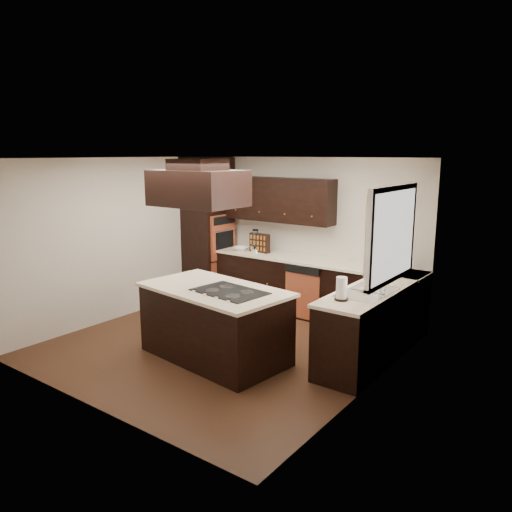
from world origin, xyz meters
name	(u,v)px	position (x,y,z in m)	size (l,w,h in m)	color
floor	(224,345)	(0.00, 0.00, -0.01)	(4.20, 4.20, 0.02)	#57321D
ceiling	(221,157)	(0.00, 0.00, 2.51)	(4.20, 4.20, 0.02)	white
wall_back	(305,234)	(0.00, 2.11, 1.25)	(4.20, 0.02, 2.50)	beige
wall_front	(84,290)	(0.00, -2.11, 1.25)	(4.20, 0.02, 2.50)	beige
wall_left	(119,239)	(-2.11, 0.00, 1.25)	(0.02, 4.20, 2.50)	beige
wall_right	(374,279)	(2.11, 0.00, 1.25)	(0.02, 4.20, 2.50)	beige
oven_column	(209,238)	(-1.78, 1.71, 1.06)	(0.65, 0.75, 2.12)	black
wall_oven_face	(223,237)	(-1.43, 1.71, 1.12)	(0.05, 0.62, 0.78)	#B44F2F
base_cabinets_back	(296,286)	(0.03, 1.80, 0.44)	(2.93, 0.60, 0.88)	black
base_cabinets_right	(377,322)	(1.80, 0.90, 0.44)	(0.60, 2.40, 0.88)	black
countertop_back	(296,259)	(0.03, 1.79, 0.90)	(2.93, 0.63, 0.04)	#FFEAC9
countertop_right	(377,288)	(1.79, 0.90, 0.90)	(0.63, 2.40, 0.04)	#FFEAC9
upper_cabinets	(278,200)	(-0.43, 1.93, 1.81)	(2.00, 0.34, 0.72)	black
dishwasher_front	(302,296)	(0.33, 1.50, 0.40)	(0.60, 0.05, 0.72)	#B44F2F
window_frame	(392,235)	(2.07, 0.55, 1.65)	(0.06, 1.32, 1.12)	white
window_pane	(394,235)	(2.10, 0.55, 1.65)	(0.00, 1.20, 1.00)	white
curtain_left	(372,235)	(2.01, 0.13, 1.70)	(0.02, 0.34, 0.90)	beige
curtain_right	(401,226)	(2.01, 0.97, 1.70)	(0.02, 0.34, 0.90)	beige
sink_rim	(367,292)	(1.80, 0.55, 0.92)	(0.52, 0.84, 0.01)	silver
island	(215,324)	(0.18, -0.39, 0.44)	(1.82, 0.99, 0.88)	black
island_top	(214,289)	(0.18, -0.39, 0.90)	(1.89, 1.06, 0.04)	#FFEAC9
cooktop	(230,292)	(0.45, -0.42, 0.93)	(0.86, 0.57, 0.01)	black
range_hood	(198,188)	(0.10, -0.55, 2.16)	(1.05, 0.72, 0.42)	black
hood_duct	(198,164)	(0.10, -0.55, 2.44)	(0.55, 0.50, 0.13)	black
blender_base	(255,249)	(-0.78, 1.78, 0.97)	(0.15, 0.15, 0.10)	silver
blender_pitcher	(255,238)	(-0.78, 1.78, 1.15)	(0.13, 0.13, 0.26)	silver
spice_rack	(260,243)	(-0.70, 1.79, 1.08)	(0.38, 0.10, 0.32)	black
mixing_bowl	(241,249)	(-1.04, 1.72, 0.95)	(0.26, 0.26, 0.06)	white
soap_bottle	(377,277)	(1.74, 0.97, 1.02)	(0.09, 0.09, 0.20)	white
paper_towel	(341,289)	(1.69, 0.07, 1.06)	(0.13, 0.13, 0.27)	white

